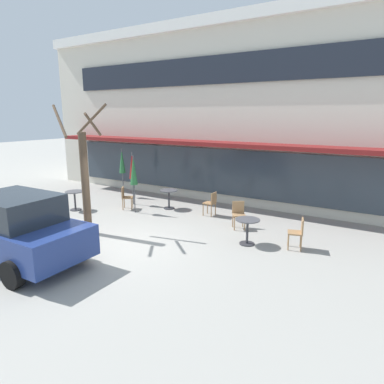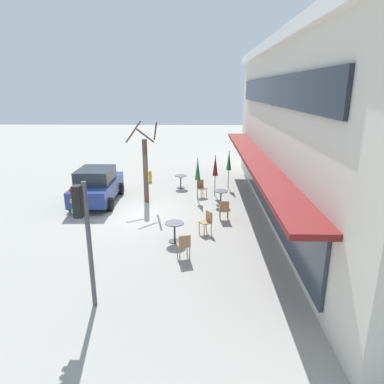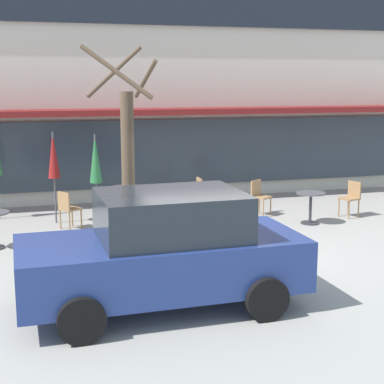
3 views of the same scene
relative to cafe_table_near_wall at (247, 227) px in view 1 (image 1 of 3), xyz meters
The scene contains 15 objects.
ground_plane 3.76m from the cafe_table_near_wall, 145.64° to the right, with size 80.00×80.00×0.00m, color #9E9B93.
building_facade 9.05m from the cafe_table_near_wall, 111.34° to the left, with size 19.46×9.10×7.54m.
cafe_table_near_wall is the anchor object (origin of this frame).
cafe_table_streetside 4.62m from the cafe_table_near_wall, 155.05° to the left, with size 0.70×0.70×0.76m.
cafe_table_by_tree 7.21m from the cafe_table_near_wall, behind, with size 0.70×0.70×0.76m.
patio_umbrella_green_folded 7.72m from the cafe_table_near_wall, 160.54° to the left, with size 0.28×0.28×2.20m.
patio_umbrella_cream_folded 5.17m from the cafe_table_near_wall, behind, with size 0.28×0.28×2.20m.
patio_umbrella_corner_open 6.21m from the cafe_table_near_wall, 163.62° to the left, with size 0.28×0.28×2.20m.
cafe_chair_0 5.71m from the cafe_table_near_wall, 169.94° to the left, with size 0.55×0.55×0.89m.
cafe_chair_1 1.40m from the cafe_table_near_wall, 17.21° to the left, with size 0.50×0.50×0.89m.
cafe_chair_2 3.03m from the cafe_table_near_wall, 138.99° to the left, with size 0.41×0.41×0.89m.
cafe_chair_3 1.47m from the cafe_table_near_wall, 124.30° to the left, with size 0.56×0.56×0.89m.
parked_sedan 6.23m from the cafe_table_near_wall, 137.20° to the right, with size 4.24×2.10×1.76m.
street_tree 5.17m from the cafe_table_near_wall, 159.29° to the right, with size 1.38×1.56×4.03m.
fire_hydrant 8.84m from the cafe_table_near_wall, 165.94° to the right, with size 0.36×0.20×0.71m.
Camera 1 is at (6.68, -6.70, 3.69)m, focal length 32.00 mm.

